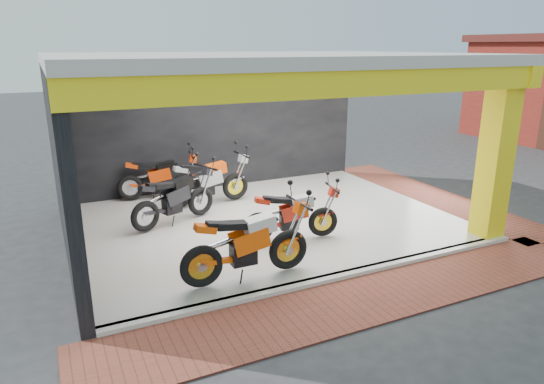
% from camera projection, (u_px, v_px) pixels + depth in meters
% --- Properties ---
extents(ground, '(80.00, 80.00, 0.00)m').
position_uv_depth(ground, '(311.00, 257.00, 9.22)').
color(ground, '#2D2D30').
rests_on(ground, ground).
extents(showroom_floor, '(8.00, 6.00, 0.10)m').
position_uv_depth(showroom_floor, '(267.00, 221.00, 10.93)').
color(showroom_floor, white).
rests_on(showroom_floor, ground).
extents(showroom_ceiling, '(8.40, 6.40, 0.20)m').
position_uv_depth(showroom_ceiling, '(266.00, 58.00, 9.91)').
color(showroom_ceiling, beige).
rests_on(showroom_ceiling, corner_column).
extents(back_wall, '(8.20, 0.20, 3.50)m').
position_uv_depth(back_wall, '(218.00, 127.00, 13.12)').
color(back_wall, black).
rests_on(back_wall, ground).
extents(left_wall, '(0.20, 6.20, 3.50)m').
position_uv_depth(left_wall, '(61.00, 167.00, 8.75)').
color(left_wall, black).
rests_on(left_wall, ground).
extents(corner_column, '(0.50, 0.50, 3.50)m').
position_uv_depth(corner_column, '(496.00, 156.00, 9.61)').
color(corner_column, yellow).
rests_on(corner_column, ground).
extents(header_beam_front, '(8.40, 0.30, 0.40)m').
position_uv_depth(header_beam_front, '(348.00, 83.00, 7.40)').
color(header_beam_front, yellow).
rests_on(header_beam_front, corner_column).
extents(header_beam_right, '(0.30, 6.40, 0.40)m').
position_uv_depth(header_beam_right, '(417.00, 70.00, 11.64)').
color(header_beam_right, yellow).
rests_on(header_beam_right, corner_column).
extents(floor_kerb, '(8.00, 0.20, 0.10)m').
position_uv_depth(floor_kerb, '(340.00, 276.00, 8.32)').
color(floor_kerb, white).
rests_on(floor_kerb, ground).
extents(paver_front, '(9.00, 1.40, 0.03)m').
position_uv_depth(paver_front, '(368.00, 299.00, 7.66)').
color(paver_front, brown).
rests_on(paver_front, ground).
extents(paver_right, '(1.40, 7.00, 0.03)m').
position_uv_depth(paver_right, '(430.00, 196.00, 12.92)').
color(paver_right, brown).
rests_on(paver_right, ground).
extents(moto_hero, '(2.39, 0.89, 1.46)m').
position_uv_depth(moto_hero, '(288.00, 231.00, 8.24)').
color(moto_hero, '#FC550A').
rests_on(moto_hero, showroom_floor).
extents(moto_row_a, '(2.16, 1.18, 1.25)m').
position_uv_depth(moto_row_a, '(323.00, 208.00, 9.73)').
color(moto_row_a, red).
rests_on(moto_row_a, showroom_floor).
extents(moto_row_b, '(2.36, 1.53, 1.35)m').
position_uv_depth(moto_row_b, '(200.00, 188.00, 10.94)').
color(moto_row_b, black).
rests_on(moto_row_b, showroom_floor).
extents(moto_row_c, '(2.34, 0.98, 1.40)m').
position_uv_depth(moto_row_c, '(235.00, 173.00, 12.06)').
color(moto_row_c, '#B2B4BA').
rests_on(moto_row_c, showroom_floor).
extents(moto_row_d, '(2.23, 1.11, 1.30)m').
position_uv_depth(moto_row_d, '(185.00, 172.00, 12.42)').
color(moto_row_d, '#EC3F09').
rests_on(moto_row_d, showroom_floor).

